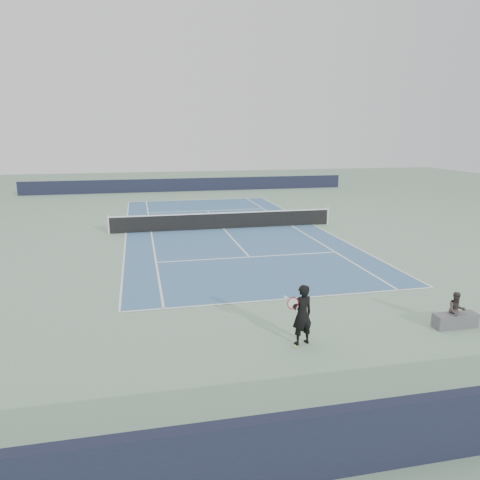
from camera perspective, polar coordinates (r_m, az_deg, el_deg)
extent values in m
plane|color=gray|center=(27.01, -2.02, 1.37)|extent=(80.00, 80.00, 0.00)
cube|color=#3B638B|center=(27.01, -2.02, 1.38)|extent=(10.97, 23.77, 0.01)
cylinder|color=silver|center=(26.53, -15.76, 1.85)|extent=(0.10, 0.10, 1.07)
cylinder|color=silver|center=(28.73, 10.64, 2.95)|extent=(0.10, 0.10, 1.07)
cube|color=black|center=(26.92, -2.03, 2.33)|extent=(12.80, 0.03, 0.90)
cube|color=white|center=(26.83, -2.04, 3.31)|extent=(12.80, 0.04, 0.06)
cube|color=black|center=(44.42, -6.23, 6.72)|extent=(30.00, 0.25, 1.20)
cube|color=black|center=(9.17, 22.67, -20.32)|extent=(30.00, 0.25, 1.20)
imported|color=black|center=(12.49, 7.58, -9.01)|extent=(0.71, 0.58, 1.64)
torus|color=maroon|center=(12.22, 6.47, -7.66)|extent=(0.34, 0.18, 0.36)
cylinder|color=white|center=(12.22, 6.47, -7.66)|extent=(0.29, 0.14, 0.32)
cylinder|color=white|center=(12.38, 6.92, -8.69)|extent=(0.08, 0.13, 0.27)
sphere|color=#B1D72C|center=(12.54, 6.76, -12.80)|extent=(0.07, 0.07, 0.07)
cube|color=#545358|center=(14.95, 24.75, -8.89)|extent=(1.33, 0.65, 0.41)
imported|color=#3A312E|center=(14.84, 24.86, -7.81)|extent=(0.60, 0.51, 1.09)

